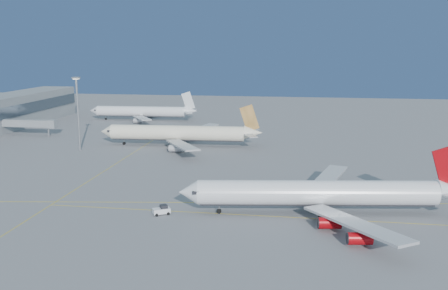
# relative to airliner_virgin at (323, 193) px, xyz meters

# --- Properties ---
(ground) EXTENTS (500.00, 500.00, 0.00)m
(ground) POSITION_rel_airliner_virgin_xyz_m (-23.69, 10.54, -4.80)
(ground) COLOR slate
(ground) RESTS_ON ground
(terminal) EXTENTS (18.40, 110.00, 15.00)m
(terminal) POSITION_rel_airliner_virgin_xyz_m (-138.62, 95.54, 2.71)
(terminal) COLOR gray
(terminal) RESTS_ON ground
(jet_bridge) EXTENTS (23.60, 3.60, 6.90)m
(jet_bridge) POSITION_rel_airliner_virgin_xyz_m (-116.80, 82.54, 0.37)
(jet_bridge) COLOR gray
(jet_bridge) RESTS_ON ground
(taxiway_lines) EXTENTS (118.86, 140.00, 0.02)m
(taxiway_lines) POSITION_rel_airliner_virgin_xyz_m (-38.40, 16.88, -4.79)
(taxiway_lines) COLOR gold
(taxiway_lines) RESTS_ON ground
(airliner_virgin) EXTENTS (64.43, 57.39, 15.91)m
(airliner_virgin) POSITION_rel_airliner_virgin_xyz_m (0.00, 0.00, 0.00)
(airliner_virgin) COLOR white
(airliner_virgin) RESTS_ON ground
(airliner_etihad) EXTENTS (61.86, 57.12, 16.15)m
(airliner_etihad) POSITION_rel_airliner_virgin_xyz_m (-49.90, 70.60, 0.12)
(airliner_etihad) COLOR #ECE3C9
(airliner_etihad) RESTS_ON ground
(airliner_third) EXTENTS (55.57, 51.21, 14.91)m
(airliner_third) POSITION_rel_airliner_virgin_xyz_m (-84.14, 131.41, -0.29)
(airliner_third) COLOR white
(airliner_third) RESTS_ON ground
(pushback_tug) EXTENTS (4.25, 3.72, 2.15)m
(pushback_tug) POSITION_rel_airliner_virgin_xyz_m (-35.69, -5.91, -3.80)
(pushback_tug) COLOR white
(pushback_tug) RESTS_ON ground
(light_mast) EXTENTS (2.28, 2.28, 26.42)m
(light_mast) POSITION_rel_airliner_virgin_xyz_m (-84.08, 57.02, 10.80)
(light_mast) COLOR gray
(light_mast) RESTS_ON ground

